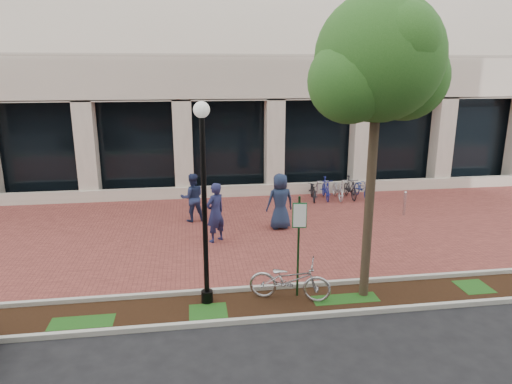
{
  "coord_description": "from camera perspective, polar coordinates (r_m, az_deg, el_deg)",
  "views": [
    {
      "loc": [
        -1.72,
        -14.89,
        5.37
      ],
      "look_at": [
        0.34,
        -0.8,
        1.58
      ],
      "focal_mm": 32.0,
      "sensor_mm": 36.0,
      "label": 1
    }
  ],
  "objects": [
    {
      "name": "bike_rack_cluster",
      "position": [
        20.02,
        10.21,
        0.4
      ],
      "size": [
        2.93,
        1.7,
        0.95
      ],
      "rotation": [
        0.0,
        0.0,
        -0.06
      ],
      "color": "black",
      "rests_on": "ground"
    },
    {
      "name": "parking_sign",
      "position": [
        10.93,
        5.36,
        -5.29
      ],
      "size": [
        0.34,
        0.07,
        2.55
      ],
      "rotation": [
        0.0,
        0.0,
        -0.14
      ],
      "color": "#153A19",
      "rests_on": "ground"
    },
    {
      "name": "ground",
      "position": [
        15.92,
        -1.65,
        -4.83
      ],
      "size": [
        120.0,
        120.0,
        0.0
      ],
      "primitive_type": "plane",
      "color": "black",
      "rests_on": "ground"
    },
    {
      "name": "pedestrian_right",
      "position": [
        15.86,
        3.03,
        -1.18
      ],
      "size": [
        1.05,
        0.77,
        1.97
      ],
      "primitive_type": "imported",
      "rotation": [
        0.0,
        0.0,
        3.3
      ],
      "color": "#1A2743",
      "rests_on": "ground"
    },
    {
      "name": "street_tree",
      "position": [
        10.65,
        15.23,
        14.87
      ],
      "size": [
        3.36,
        2.8,
        7.05
      ],
      "color": "#4B3D2B",
      "rests_on": "ground"
    },
    {
      "name": "curb_street_side",
      "position": [
        10.5,
        2.35,
        -15.51
      ],
      "size": [
        40.0,
        0.12,
        0.12
      ],
      "primitive_type": "cube",
      "color": "#B2B2A8",
      "rests_on": "ground"
    },
    {
      "name": "brick_plaza",
      "position": [
        15.92,
        -1.65,
        -4.81
      ],
      "size": [
        40.0,
        9.0,
        0.01
      ],
      "primitive_type": "cube",
      "color": "brown",
      "rests_on": "ground"
    },
    {
      "name": "pedestrian_left",
      "position": [
        14.67,
        -5.1,
        -2.58
      ],
      "size": [
        0.85,
        0.81,
        1.96
      ],
      "primitive_type": "imported",
      "rotation": [
        0.0,
        0.0,
        3.81
      ],
      "color": "#1E224C",
      "rests_on": "ground"
    },
    {
      "name": "pedestrian_mid",
      "position": [
        16.8,
        -7.95,
        -0.69
      ],
      "size": [
        0.95,
        0.79,
        1.79
      ],
      "primitive_type": "imported",
      "rotation": [
        0.0,
        0.0,
        3.27
      ],
      "color": "#1F294E",
      "rests_on": "ground"
    },
    {
      "name": "curb_plaza_side",
      "position": [
        11.79,
        0.98,
        -11.87
      ],
      "size": [
        40.0,
        0.12,
        0.12
      ],
      "primitive_type": "cube",
      "color": "#B2B2A8",
      "rests_on": "ground"
    },
    {
      "name": "bollard",
      "position": [
        18.31,
        18.09,
        -1.33
      ],
      "size": [
        0.12,
        0.12,
        0.96
      ],
      "color": "#BABABF",
      "rests_on": "ground"
    },
    {
      "name": "lamppost",
      "position": [
        10.32,
        -6.51,
        -0.37
      ],
      "size": [
        0.36,
        0.36,
        4.75
      ],
      "color": "black",
      "rests_on": "ground"
    },
    {
      "name": "planting_strip",
      "position": [
        11.16,
        1.62,
        -13.83
      ],
      "size": [
        40.0,
        1.5,
        0.01
      ],
      "primitive_type": "cube",
      "color": "black",
      "rests_on": "ground"
    },
    {
      "name": "locked_bicycle",
      "position": [
        11.17,
        4.25,
        -10.88
      ],
      "size": [
        2.09,
        1.28,
        1.04
      ],
      "primitive_type": "imported",
      "rotation": [
        0.0,
        0.0,
        1.25
      ],
      "color": "#AFB0B4",
      "rests_on": "ground"
    }
  ]
}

